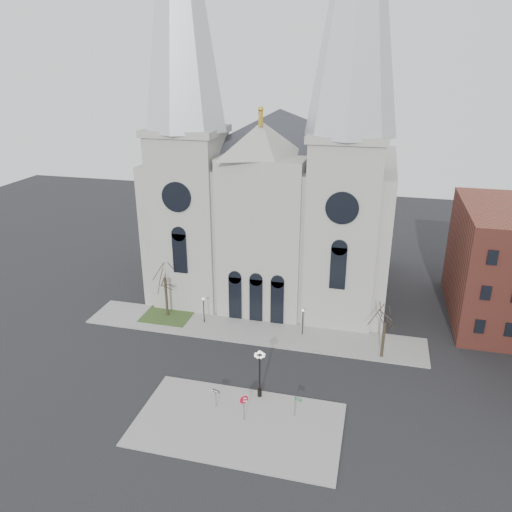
% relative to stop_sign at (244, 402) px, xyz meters
% --- Properties ---
extents(ground, '(160.00, 160.00, 0.00)m').
position_rel_stop_sign_xyz_m(ground, '(-3.39, 4.40, -2.02)').
color(ground, black).
rests_on(ground, ground).
extents(sidewalk_near, '(18.00, 10.00, 0.14)m').
position_rel_stop_sign_xyz_m(sidewalk_near, '(-0.39, -0.60, -1.95)').
color(sidewalk_near, gray).
rests_on(sidewalk_near, ground).
extents(sidewalk_far, '(40.00, 6.00, 0.14)m').
position_rel_stop_sign_xyz_m(sidewalk_far, '(-3.39, 15.40, -1.95)').
color(sidewalk_far, gray).
rests_on(sidewalk_far, ground).
extents(grass_patch, '(6.00, 5.00, 0.18)m').
position_rel_stop_sign_xyz_m(grass_patch, '(-14.39, 16.40, -1.93)').
color(grass_patch, '#27401B').
rests_on(grass_patch, ground).
extents(cathedral, '(33.00, 26.66, 54.00)m').
position_rel_stop_sign_xyz_m(cathedral, '(-3.39, 27.26, 16.46)').
color(cathedral, '#A19F96').
rests_on(cathedral, ground).
extents(tree_left, '(3.20, 3.20, 7.50)m').
position_rel_stop_sign_xyz_m(tree_left, '(-14.39, 16.40, 3.57)').
color(tree_left, black).
rests_on(tree_left, ground).
extents(tree_right, '(3.20, 3.20, 6.00)m').
position_rel_stop_sign_xyz_m(tree_right, '(11.61, 13.40, 2.45)').
color(tree_right, black).
rests_on(tree_right, ground).
extents(ped_lamp_left, '(0.32, 0.32, 3.26)m').
position_rel_stop_sign_xyz_m(ped_lamp_left, '(-9.39, 15.90, 0.31)').
color(ped_lamp_left, black).
rests_on(ped_lamp_left, sidewalk_far).
extents(ped_lamp_right, '(0.32, 0.32, 3.26)m').
position_rel_stop_sign_xyz_m(ped_lamp_right, '(2.61, 15.90, 0.31)').
color(ped_lamp_right, black).
rests_on(ped_lamp_right, sidewalk_far).
extents(stop_sign, '(0.92, 0.31, 2.65)m').
position_rel_stop_sign_xyz_m(stop_sign, '(0.00, 0.00, 0.00)').
color(stop_sign, slate).
rests_on(stop_sign, sidewalk_near).
extents(globe_lamp, '(1.31, 1.31, 4.97)m').
position_rel_stop_sign_xyz_m(globe_lamp, '(0.53, 3.62, 1.24)').
color(globe_lamp, black).
rests_on(globe_lamp, sidewalk_near).
extents(one_way_sign, '(0.83, 0.23, 1.92)m').
position_rel_stop_sign_xyz_m(one_way_sign, '(-2.98, 1.15, -0.56)').
color(one_way_sign, slate).
rests_on(one_way_sign, sidewalk_near).
extents(street_name_sign, '(0.66, 0.22, 2.10)m').
position_rel_stop_sign_xyz_m(street_name_sign, '(4.31, 1.62, -0.62)').
color(street_name_sign, slate).
rests_on(street_name_sign, sidewalk_near).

